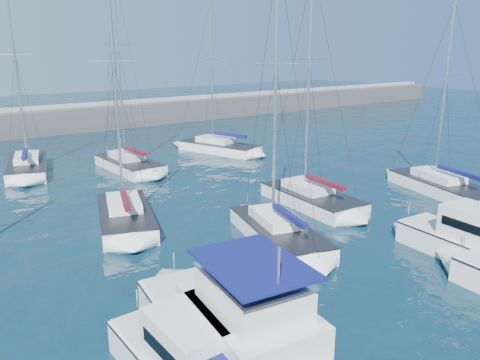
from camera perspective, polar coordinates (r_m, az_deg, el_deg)
ground at (r=21.91m, az=15.81°, el=-13.27°), size 220.00×220.00×0.00m
breakwater at (r=65.88m, az=-22.62°, el=6.26°), size 160.00×6.00×4.45m
motor_yacht_port_inner at (r=16.33m, az=-0.26°, el=-18.80°), size 4.94×10.25×4.69m
motor_yacht_stbd_outer at (r=26.83m, az=25.56°, el=-6.56°), size 3.15×6.16×3.20m
sailboat_mid_b at (r=29.58m, az=-13.83°, el=-4.28°), size 5.34×8.34×15.60m
sailboat_mid_c at (r=26.36m, az=4.70°, el=-6.34°), size 4.98×8.37×15.50m
sailboat_mid_d at (r=32.56m, az=8.68°, el=-2.16°), size 3.82×8.13×15.70m
sailboat_mid_e at (r=38.02m, az=23.42°, el=-0.75°), size 5.33×9.32×13.87m
sailboat_back_a at (r=44.83m, az=-24.47°, el=1.50°), size 5.19×9.06×16.02m
sailboat_back_b at (r=42.78m, az=-13.34°, el=1.90°), size 3.47×8.19×17.45m
sailboat_back_c at (r=49.23m, az=-2.57°, el=4.03°), size 5.70×9.32×15.06m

